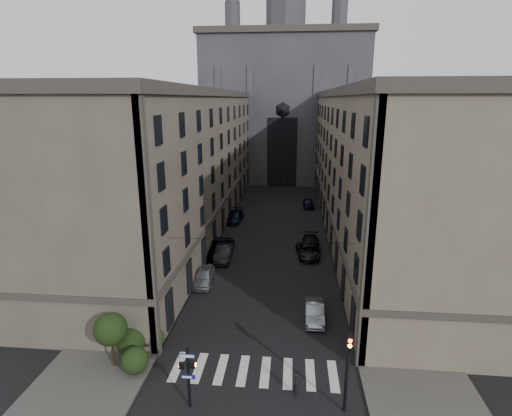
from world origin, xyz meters
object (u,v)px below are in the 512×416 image
(traffic_light_right, at_px, (348,363))
(pedestrian, at_px, (296,384))
(car_right_near, at_px, (315,312))
(car_right_far, at_px, (308,203))
(car_right_midfar, at_px, (311,244))
(car_right_midnear, at_px, (308,251))
(car_left_far, at_px, (234,217))
(pedestrian_signal_left, at_px, (188,373))
(car_left_midnear, at_px, (224,253))
(car_left_midfar, at_px, (218,248))
(gothic_tower, at_px, (284,98))
(car_left_near, at_px, (204,276))

(traffic_light_right, height_order, pedestrian, traffic_light_right)
(car_right_near, xyz_separation_m, car_right_far, (0.69, 35.49, 0.03))
(car_right_near, height_order, pedestrian, pedestrian)
(traffic_light_right, height_order, car_right_midfar, traffic_light_right)
(car_right_midnear, distance_m, car_right_midfar, 2.21)
(traffic_light_right, relative_size, car_right_midnear, 1.05)
(car_right_near, bearing_deg, car_right_midnear, 91.27)
(pedestrian, bearing_deg, car_left_far, 14.19)
(car_right_midnear, bearing_deg, pedestrian_signal_left, -114.29)
(car_left_far, bearing_deg, car_right_midfar, -39.91)
(car_right_midnear, bearing_deg, car_left_midnear, -175.85)
(car_left_midfar, relative_size, car_right_far, 1.38)
(car_left_midfar, xyz_separation_m, pedestrian, (8.99, -22.36, -0.05))
(traffic_light_right, xyz_separation_m, car_right_midfar, (-0.98, 25.88, -2.53))
(car_left_far, xyz_separation_m, car_right_near, (10.53, -26.40, -0.07))
(gothic_tower, bearing_deg, pedestrian_signal_left, -92.74)
(gothic_tower, height_order, car_left_midfar, gothic_tower)
(car_right_far, relative_size, pedestrian, 2.78)
(car_right_near, distance_m, car_right_midfar, 15.87)
(gothic_tower, relative_size, car_left_near, 12.87)
(pedestrian_signal_left, relative_size, car_left_near, 0.89)
(gothic_tower, relative_size, traffic_light_right, 11.15)
(car_left_midnear, xyz_separation_m, car_right_near, (9.64, -11.90, -0.11))
(gothic_tower, xyz_separation_m, traffic_light_right, (5.60, -73.04, -14.51))
(pedestrian_signal_left, relative_size, car_right_near, 0.93)
(car_left_near, height_order, car_right_far, car_left_near)
(car_right_midnear, bearing_deg, gothic_tower, 88.31)
(car_left_near, distance_m, car_right_midnear, 13.13)
(traffic_light_right, height_order, car_left_midnear, traffic_light_right)
(pedestrian_signal_left, height_order, car_left_near, pedestrian_signal_left)
(car_left_near, bearing_deg, pedestrian_signal_left, -83.81)
(car_left_midfar, bearing_deg, gothic_tower, 88.10)
(pedestrian_signal_left, distance_m, traffic_light_right, 9.18)
(gothic_tower, xyz_separation_m, car_right_far, (5.02, -27.53, -17.06))
(car_left_midfar, height_order, car_right_near, car_left_midfar)
(gothic_tower, xyz_separation_m, pedestrian_signal_left, (-3.51, -73.46, -15.48))
(pedestrian_signal_left, height_order, traffic_light_right, traffic_light_right)
(car_left_midnear, relative_size, car_right_far, 1.15)
(car_right_midfar, height_order, car_right_far, car_right_midfar)
(car_right_near, bearing_deg, traffic_light_right, -82.10)
(car_left_midfar, bearing_deg, car_left_midnear, -54.27)
(gothic_tower, distance_m, pedestrian, 74.00)
(pedestrian_signal_left, bearing_deg, pedestrian, 13.38)
(gothic_tower, distance_m, car_left_near, 60.14)
(car_left_near, distance_m, car_right_far, 31.85)
(car_left_far, bearing_deg, car_left_near, -85.68)
(car_left_far, distance_m, car_right_far, 14.44)
(car_left_midfar, bearing_deg, car_right_midfar, 17.99)
(traffic_light_right, bearing_deg, pedestrian_signal_left, -177.36)
(gothic_tower, height_order, pedestrian_signal_left, gothic_tower)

